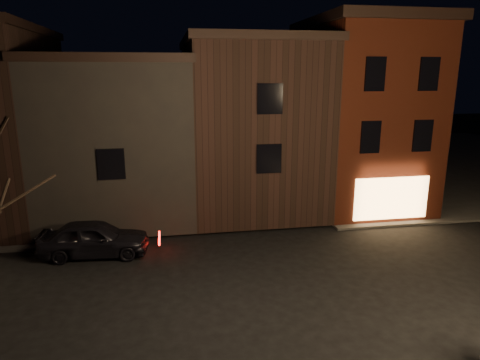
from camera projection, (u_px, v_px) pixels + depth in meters
name	position (u px, v px, depth m)	size (l,w,h in m)	color
ground	(263.00, 287.00, 15.76)	(120.00, 120.00, 0.00)	black
sidewalk_far_right	(431.00, 160.00, 38.19)	(30.00, 30.00, 0.12)	#2D2B28
corner_building	(362.00, 113.00, 24.82)	(6.50, 8.50, 10.50)	#4C1A0D
row_building_a	(249.00, 123.00, 24.85)	(7.30, 10.30, 9.40)	black
row_building_b	(121.00, 135.00, 23.76)	(7.80, 10.30, 8.40)	black
parked_car_a	(94.00, 238.00, 18.35)	(1.85, 4.59, 1.56)	black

